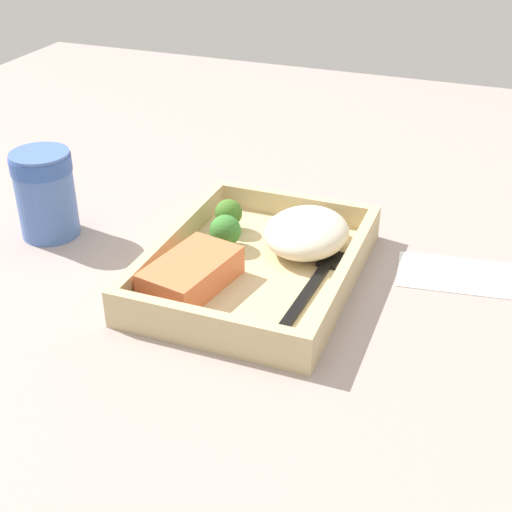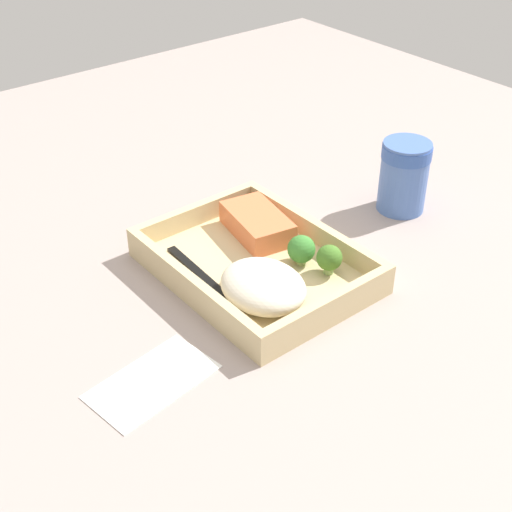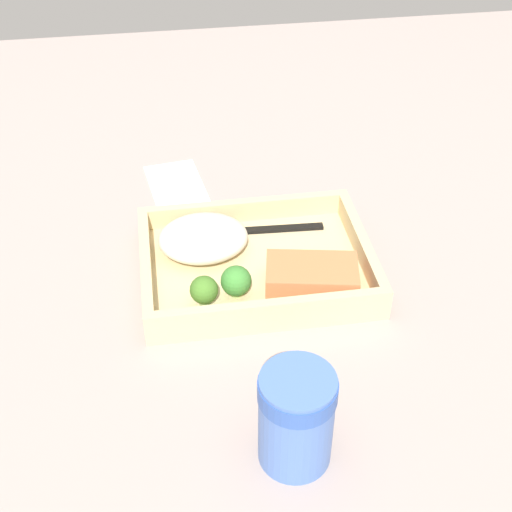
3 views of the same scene
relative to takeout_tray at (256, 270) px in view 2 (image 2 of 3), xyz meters
The scene contains 10 objects.
ground_plane 1.60cm from the takeout_tray, ahead, with size 160.00×160.00×2.00cm, color gray.
takeout_tray is the anchor object (origin of this frame).
tray_rim 2.03cm from the takeout_tray, ahead, with size 27.48×20.83×2.86cm.
salmon_fillet 7.87cm from the takeout_tray, 139.83° to the left, with size 10.61×6.18×3.13cm, color #E27244.
mashed_potatoes 7.56cm from the takeout_tray, 32.20° to the right, with size 11.06×9.31×4.13cm, color beige.
broccoli_floret_1 6.31cm from the takeout_tray, 57.78° to the left, with size 3.56×3.56×3.89cm.
broccoli_floret_2 9.55cm from the takeout_tray, 41.44° to the left, with size 3.23×3.23×3.92cm.
fork 6.93cm from the takeout_tray, 96.80° to the right, with size 15.86×2.48×0.44cm.
paper_cup 27.07cm from the takeout_tray, 88.91° to the left, with size 7.01×7.01×10.45cm.
receipt_slip 22.23cm from the takeout_tray, 68.17° to the right, with size 7.45×13.29×0.24cm, color white.
Camera 2 is at (57.12, -46.13, 53.04)cm, focal length 50.00 mm.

